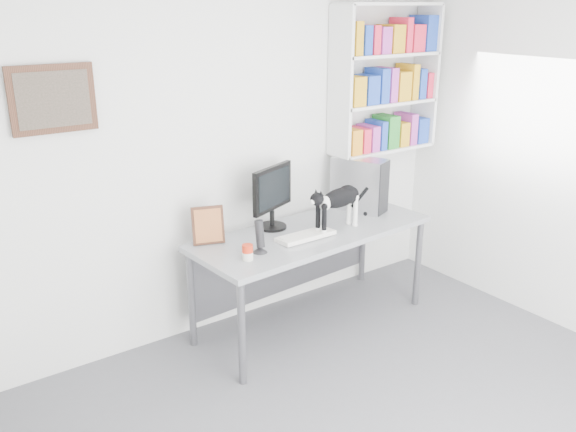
{
  "coord_description": "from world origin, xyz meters",
  "views": [
    {
      "loc": [
        -2.31,
        -1.92,
        2.46
      ],
      "look_at": [
        0.16,
        1.53,
        0.97
      ],
      "focal_mm": 38.0,
      "sensor_mm": 36.0,
      "label": 1
    }
  ],
  "objects_px": {
    "desk": "(312,278)",
    "leaning_print": "(208,225)",
    "soup_can": "(248,252)",
    "cat": "(338,209)",
    "monitor": "(272,197)",
    "speaker": "(260,236)",
    "pc_tower": "(359,184)",
    "bookshelf": "(385,79)",
    "keyboard": "(306,236)"
  },
  "relations": [
    {
      "from": "bookshelf",
      "to": "soup_can",
      "type": "relative_size",
      "value": 11.23
    },
    {
      "from": "keyboard",
      "to": "soup_can",
      "type": "distance_m",
      "value": 0.58
    },
    {
      "from": "monitor",
      "to": "desk",
      "type": "bearing_deg",
      "value": -67.6
    },
    {
      "from": "desk",
      "to": "keyboard",
      "type": "height_order",
      "value": "keyboard"
    },
    {
      "from": "cat",
      "to": "pc_tower",
      "type": "bearing_deg",
      "value": 24.63
    },
    {
      "from": "monitor",
      "to": "pc_tower",
      "type": "bearing_deg",
      "value": -26.04
    },
    {
      "from": "leaning_print",
      "to": "soup_can",
      "type": "height_order",
      "value": "leaning_print"
    },
    {
      "from": "monitor",
      "to": "speaker",
      "type": "xyz_separation_m",
      "value": [
        -0.35,
        -0.36,
        -0.13
      ]
    },
    {
      "from": "desk",
      "to": "leaning_print",
      "type": "bearing_deg",
      "value": 159.46
    },
    {
      "from": "desk",
      "to": "speaker",
      "type": "distance_m",
      "value": 0.79
    },
    {
      "from": "soup_can",
      "to": "cat",
      "type": "xyz_separation_m",
      "value": [
        0.88,
        0.09,
        0.12
      ]
    },
    {
      "from": "speaker",
      "to": "soup_can",
      "type": "distance_m",
      "value": 0.17
    },
    {
      "from": "keyboard",
      "to": "soup_can",
      "type": "relative_size",
      "value": 4.11
    },
    {
      "from": "cat",
      "to": "bookshelf",
      "type": "bearing_deg",
      "value": 20.11
    },
    {
      "from": "bookshelf",
      "to": "keyboard",
      "type": "height_order",
      "value": "bookshelf"
    },
    {
      "from": "soup_can",
      "to": "cat",
      "type": "relative_size",
      "value": 0.2
    },
    {
      "from": "speaker",
      "to": "leaning_print",
      "type": "relative_size",
      "value": 0.86
    },
    {
      "from": "pc_tower",
      "to": "leaning_print",
      "type": "xyz_separation_m",
      "value": [
        -1.4,
        0.06,
        -0.08
      ]
    },
    {
      "from": "monitor",
      "to": "keyboard",
      "type": "relative_size",
      "value": 1.11
    },
    {
      "from": "soup_can",
      "to": "keyboard",
      "type": "bearing_deg",
      "value": 9.67
    },
    {
      "from": "pc_tower",
      "to": "soup_can",
      "type": "distance_m",
      "value": 1.39
    },
    {
      "from": "pc_tower",
      "to": "soup_can",
      "type": "relative_size",
      "value": 4.04
    },
    {
      "from": "pc_tower",
      "to": "leaning_print",
      "type": "distance_m",
      "value": 1.4
    },
    {
      "from": "speaker",
      "to": "leaning_print",
      "type": "xyz_separation_m",
      "value": [
        -0.21,
        0.36,
        0.02
      ]
    },
    {
      "from": "keyboard",
      "to": "speaker",
      "type": "bearing_deg",
      "value": -176.01
    },
    {
      "from": "bookshelf",
      "to": "leaning_print",
      "type": "xyz_separation_m",
      "value": [
        -1.79,
        -0.09,
        -0.9
      ]
    },
    {
      "from": "desk",
      "to": "monitor",
      "type": "xyz_separation_m",
      "value": [
        -0.22,
        0.23,
        0.65
      ]
    },
    {
      "from": "desk",
      "to": "speaker",
      "type": "height_order",
      "value": "speaker"
    },
    {
      "from": "leaning_print",
      "to": "monitor",
      "type": "bearing_deg",
      "value": 18.71
    },
    {
      "from": "leaning_print",
      "to": "soup_can",
      "type": "relative_size",
      "value": 2.6
    },
    {
      "from": "bookshelf",
      "to": "monitor",
      "type": "xyz_separation_m",
      "value": [
        -1.23,
        -0.09,
        -0.79
      ]
    },
    {
      "from": "speaker",
      "to": "soup_can",
      "type": "relative_size",
      "value": 2.23
    },
    {
      "from": "speaker",
      "to": "keyboard",
      "type": "bearing_deg",
      "value": 7.33
    },
    {
      "from": "bookshelf",
      "to": "leaning_print",
      "type": "bearing_deg",
      "value": -177.18
    },
    {
      "from": "bookshelf",
      "to": "cat",
      "type": "xyz_separation_m",
      "value": [
        -0.84,
        -0.42,
        -0.87
      ]
    },
    {
      "from": "bookshelf",
      "to": "pc_tower",
      "type": "height_order",
      "value": "bookshelf"
    },
    {
      "from": "desk",
      "to": "soup_can",
      "type": "height_order",
      "value": "soup_can"
    },
    {
      "from": "monitor",
      "to": "pc_tower",
      "type": "height_order",
      "value": "monitor"
    },
    {
      "from": "pc_tower",
      "to": "cat",
      "type": "xyz_separation_m",
      "value": [
        -0.45,
        -0.27,
        -0.05
      ]
    },
    {
      "from": "desk",
      "to": "monitor",
      "type": "distance_m",
      "value": 0.73
    },
    {
      "from": "monitor",
      "to": "speaker",
      "type": "relative_size",
      "value": 2.04
    },
    {
      "from": "bookshelf",
      "to": "speaker",
      "type": "bearing_deg",
      "value": -164.06
    },
    {
      "from": "bookshelf",
      "to": "keyboard",
      "type": "bearing_deg",
      "value": -160.04
    },
    {
      "from": "monitor",
      "to": "speaker",
      "type": "distance_m",
      "value": 0.51
    },
    {
      "from": "monitor",
      "to": "leaning_print",
      "type": "bearing_deg",
      "value": 157.22
    },
    {
      "from": "leaning_print",
      "to": "desk",
      "type": "bearing_deg",
      "value": 2.66
    },
    {
      "from": "desk",
      "to": "keyboard",
      "type": "bearing_deg",
      "value": -149.72
    },
    {
      "from": "desk",
      "to": "cat",
      "type": "relative_size",
      "value": 3.44
    },
    {
      "from": "keyboard",
      "to": "cat",
      "type": "bearing_deg",
      "value": -1.45
    },
    {
      "from": "bookshelf",
      "to": "cat",
      "type": "bearing_deg",
      "value": -153.3
    }
  ]
}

